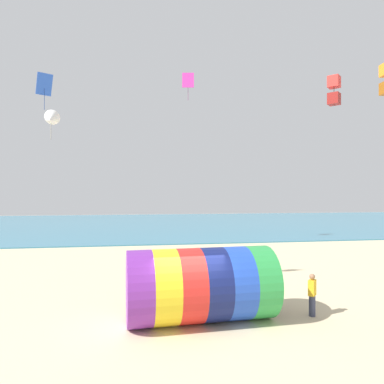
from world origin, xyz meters
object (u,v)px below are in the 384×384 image
Objects in this scene: giant_inflatable_tube at (201,285)px; kite_red_box at (334,90)px; kite_blue_diamond at (44,85)px; kite_white_delta at (51,119)px; kite_magenta_diamond at (188,80)px; kite_handler at (312,295)px.

giant_inflatable_tube is 12.06m from kite_red_box.
kite_blue_diamond reaches higher than giant_inflatable_tube.
kite_red_box is at bearing 8.97° from kite_white_delta.
giant_inflatable_tube is at bearing -17.37° from kite_white_delta.
kite_magenta_diamond is at bearing 83.54° from giant_inflatable_tube.
kite_handler is 1.04× the size of kite_red_box.
kite_white_delta is 0.79× the size of kite_red_box.
kite_white_delta is 0.52× the size of kite_blue_diamond.
kite_magenta_diamond is (7.61, 15.59, 6.90)m from kite_white_delta.
kite_handler is at bearing -129.70° from kite_red_box.
giant_inflatable_tube reaches higher than kite_handler.
kite_blue_diamond is 0.95× the size of kite_magenta_diamond.
giant_inflatable_tube is at bearing -96.46° from kite_magenta_diamond.
kite_blue_diamond is (-12.70, 11.64, 10.97)m from kite_handler.
giant_inflatable_tube is at bearing -53.73° from kite_blue_diamond.
kite_magenta_diamond reaches higher than kite_red_box.
kite_blue_diamond is (-8.44, 11.50, 10.46)m from giant_inflatable_tube.
kite_red_box is at bearing -67.44° from kite_magenta_diamond.
giant_inflatable_tube is 3.55× the size of kite_red_box.
kite_handler is 0.64× the size of kite_magenta_diamond.
kite_white_delta is (-9.90, 1.91, 6.75)m from kite_handler.
kite_blue_diamond is 12.24m from kite_magenta_diamond.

